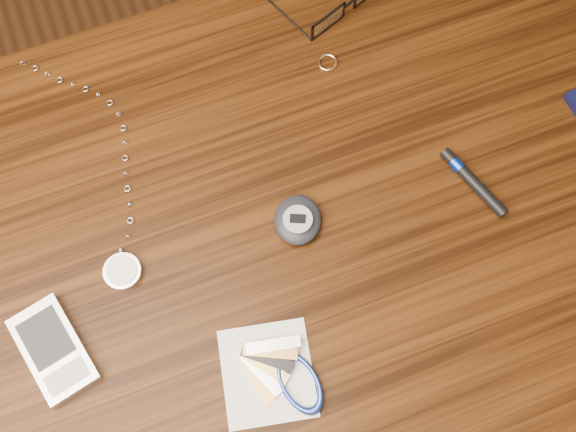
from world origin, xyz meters
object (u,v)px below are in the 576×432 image
at_px(eyeglasses, 345,2).
at_px(notepad_keys, 283,376).
at_px(pocket_watch, 121,261).
at_px(desk, 264,285).
at_px(pedometer, 298,220).
at_px(pda_phone, 53,350).

xyz_separation_m(eyeglasses, notepad_keys, (-0.23, -0.39, -0.01)).
relative_size(pocket_watch, notepad_keys, 2.66).
relative_size(eyeglasses, notepad_keys, 1.40).
xyz_separation_m(desk, notepad_keys, (-0.02, -0.12, 0.11)).
bearing_deg(pedometer, pocket_watch, 172.31).
bearing_deg(pda_phone, eyeglasses, 32.97).
relative_size(desk, pedometer, 13.52).
bearing_deg(pedometer, eyeglasses, 57.36).
bearing_deg(desk, pedometer, 26.17).
bearing_deg(pedometer, notepad_keys, -116.39).
xyz_separation_m(desk, pedometer, (0.05, 0.03, 0.11)).
bearing_deg(pocket_watch, desk, -19.94).
distance_m(pda_phone, notepad_keys, 0.23).
distance_m(eyeglasses, pocket_watch, 0.41).
distance_m(pda_phone, pedometer, 0.29).
bearing_deg(pocket_watch, eyeglasses, 31.90).
relative_size(eyeglasses, pocket_watch, 0.53).
height_order(desk, pocket_watch, pocket_watch).
bearing_deg(eyeglasses, pedometer, -122.64).
relative_size(eyeglasses, pedometer, 2.23).
height_order(pda_phone, notepad_keys, pda_phone).
bearing_deg(eyeglasses, pocket_watch, -148.10).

